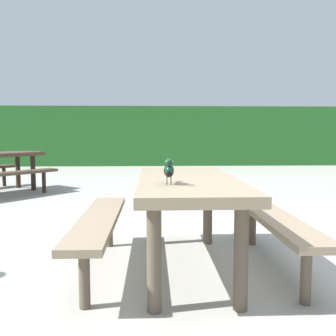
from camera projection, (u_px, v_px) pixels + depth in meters
ground_plane at (226, 281)px, 2.75m from camera, size 60.00×60.00×0.00m
hedge_wall at (167, 136)px, 13.55m from camera, size 28.00×2.31×2.01m
picnic_table_foreground at (187, 201)px, 2.93m from camera, size 1.69×1.80×0.74m
bird_grackle at (169, 170)px, 2.52m from camera, size 0.07×0.29×0.18m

